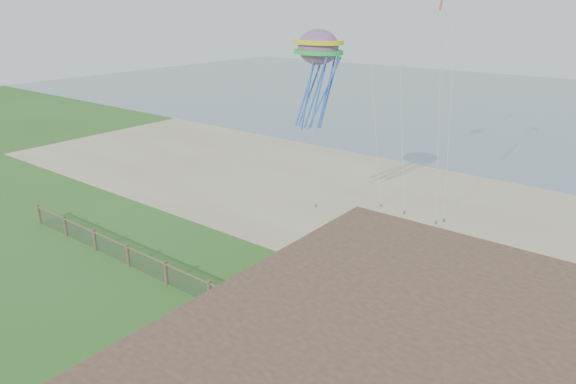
# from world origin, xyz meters

# --- Properties ---
(sand_beach) EXTENTS (72.00, 20.00, 0.02)m
(sand_beach) POSITION_xyz_m (0.00, 22.00, 0.00)
(sand_beach) COLOR tan
(sand_beach) RESTS_ON ground
(ocean) EXTENTS (160.00, 68.00, 0.02)m
(ocean) POSITION_xyz_m (0.00, 66.00, 0.00)
(ocean) COLOR slate
(ocean) RESTS_ON ground
(chainlink_fence) EXTENTS (36.20, 0.20, 1.25)m
(chainlink_fence) POSITION_xyz_m (0.00, 6.00, 0.55)
(chainlink_fence) COLOR #4A3C29
(chainlink_fence) RESTS_ON ground
(picnic_table) EXTENTS (2.04, 1.65, 0.79)m
(picnic_table) POSITION_xyz_m (2.10, 5.00, 0.39)
(picnic_table) COLOR brown
(picnic_table) RESTS_ON ground
(octopus_kite) EXTENTS (3.38, 2.78, 6.04)m
(octopus_kite) POSITION_xyz_m (-4.11, 15.75, 9.08)
(octopus_kite) COLOR #E35423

